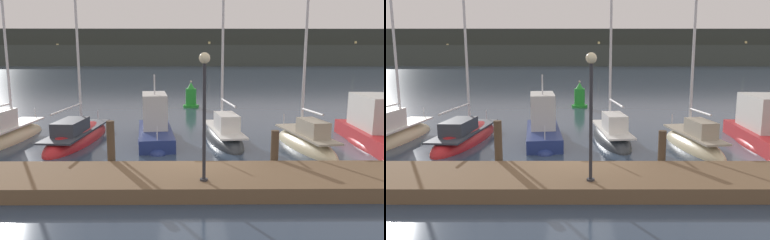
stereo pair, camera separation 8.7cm
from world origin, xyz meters
The scene contains 13 objects.
ground_plane centered at (0.00, 0.00, 0.00)m, with size 400.00×400.00×0.00m, color #2D3D51.
dock centered at (0.00, -1.79, 0.23)m, with size 24.52×2.80×0.45m, color brown.
mooring_pile_1 centered at (-2.92, -0.14, 0.92)m, with size 0.28×0.28×1.84m, color #4C3D2D.
mooring_pile_2 centered at (2.92, -0.14, 0.74)m, with size 0.28×0.28×1.48m, color #4C3D2D.
sailboat_berth_1 centered at (-8.91, 4.57, 0.20)m, with size 1.93×6.49×10.11m.
sailboat_berth_2 centered at (-5.55, 4.71, 0.10)m, with size 2.27×7.05×8.81m.
motorboat_berth_3 centered at (-1.78, 4.73, 0.42)m, with size 2.37×5.88×3.73m.
sailboat_berth_4 centered at (1.55, 4.65, 0.15)m, with size 2.12×5.77×7.73m.
sailboat_berth_5 centered at (5.07, 3.14, 0.15)m, with size 2.08×5.42×7.46m.
motorboat_berth_6 centered at (8.66, 3.59, 0.39)m, with size 2.87×7.32×3.71m.
channel_buoy centered at (0.04, 16.25, 0.79)m, with size 1.25×1.25×2.09m.
dock_lamppost centered at (0.29, -2.45, 2.98)m, with size 0.32×0.32×3.76m.
hillside_backdrop centered at (0.01, 126.66, 5.87)m, with size 240.00×23.00×12.71m.
Camera 2 is at (-0.08, -13.08, 4.17)m, focal length 35.00 mm.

